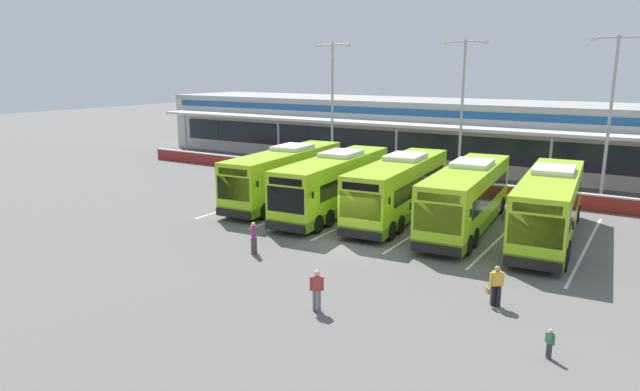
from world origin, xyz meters
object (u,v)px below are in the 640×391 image
at_px(pedestrian_near_bin, 254,237).
at_px(lamp_post_west, 332,101).
at_px(pedestrian_child, 550,343).
at_px(coach_bus_leftmost, 286,176).
at_px(lamp_post_centre, 462,105).
at_px(coach_bus_left_centre, 334,185).
at_px(coach_bus_rightmost, 549,207).
at_px(lamp_post_east, 611,111).
at_px(coach_bus_centre, 399,189).
at_px(coach_bus_right_centre, 467,198).
at_px(pedestrian_with_handbag, 496,285).
at_px(pedestrian_in_dark_coat, 317,289).

distance_m(pedestrian_near_bin, lamp_post_west, 22.14).
bearing_deg(pedestrian_child, coach_bus_leftmost, 146.02).
bearing_deg(lamp_post_west, coach_bus_leftmost, -76.85).
relative_size(pedestrian_near_bin, lamp_post_centre, 0.15).
height_order(coach_bus_left_centre, pedestrian_child, coach_bus_left_centre).
height_order(coach_bus_rightmost, lamp_post_west, lamp_post_west).
distance_m(lamp_post_centre, lamp_post_east, 10.00).
distance_m(coach_bus_centre, lamp_post_east, 15.01).
height_order(coach_bus_rightmost, lamp_post_centre, lamp_post_centre).
height_order(coach_bus_left_centre, lamp_post_centre, lamp_post_centre).
relative_size(coach_bus_leftmost, lamp_post_centre, 1.12).
bearing_deg(coach_bus_left_centre, lamp_post_centre, 70.08).
xyz_separation_m(pedestrian_near_bin, lamp_post_west, (-7.47, 20.13, 5.42)).
height_order(pedestrian_child, lamp_post_centre, lamp_post_centre).
relative_size(coach_bus_rightmost, lamp_post_centre, 1.12).
distance_m(coach_bus_rightmost, pedestrian_child, 13.56).
bearing_deg(coach_bus_leftmost, coach_bus_centre, 1.50).
bearing_deg(coach_bus_centre, coach_bus_right_centre, -3.65).
distance_m(pedestrian_near_bin, lamp_post_east, 24.84).
bearing_deg(coach_bus_rightmost, pedestrian_with_handbag, -90.17).
bearing_deg(lamp_post_centre, lamp_post_west, -176.40).
bearing_deg(coach_bus_right_centre, pedestrian_with_handbag, -66.35).
height_order(coach_bus_leftmost, lamp_post_east, lamp_post_east).
bearing_deg(lamp_post_west, pedestrian_near_bin, -69.64).
relative_size(coach_bus_leftmost, lamp_post_west, 1.12).
relative_size(coach_bus_centre, pedestrian_near_bin, 7.60).
height_order(coach_bus_left_centre, pedestrian_in_dark_coat, coach_bus_left_centre).
relative_size(coach_bus_centre, pedestrian_child, 12.26).
bearing_deg(lamp_post_west, lamp_post_centre, 3.60).
bearing_deg(coach_bus_right_centre, coach_bus_centre, 176.35).
bearing_deg(coach_bus_left_centre, lamp_post_west, 121.33).
relative_size(lamp_post_centre, lamp_post_east, 1.00).
xyz_separation_m(pedestrian_in_dark_coat, lamp_post_west, (-13.67, 24.14, 5.42)).
distance_m(coach_bus_leftmost, coach_bus_left_centre, 4.33).
xyz_separation_m(coach_bus_right_centre, pedestrian_near_bin, (-7.46, -9.87, -0.91)).
distance_m(coach_bus_left_centre, pedestrian_near_bin, 9.27).
bearing_deg(coach_bus_rightmost, lamp_post_east, 81.18).
relative_size(coach_bus_right_centre, pedestrian_in_dark_coat, 7.60).
xyz_separation_m(coach_bus_rightmost, lamp_post_east, (1.57, 10.10, 4.50)).
relative_size(coach_bus_leftmost, pedestrian_near_bin, 7.60).
distance_m(coach_bus_centre, coach_bus_rightmost, 8.61).
distance_m(coach_bus_leftmost, lamp_post_east, 21.61).
bearing_deg(lamp_post_west, coach_bus_left_centre, -58.67).
relative_size(coach_bus_leftmost, coach_bus_right_centre, 1.00).
relative_size(pedestrian_child, lamp_post_centre, 0.09).
xyz_separation_m(pedestrian_with_handbag, lamp_post_west, (-19.25, 20.12, 5.43)).
bearing_deg(pedestrian_child, pedestrian_with_handbag, 128.79).
bearing_deg(lamp_post_centre, coach_bus_leftmost, -127.93).
xyz_separation_m(coach_bus_rightmost, pedestrian_in_dark_coat, (-5.62, -14.13, -0.91)).
bearing_deg(coach_bus_right_centre, coach_bus_left_centre, -175.33).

